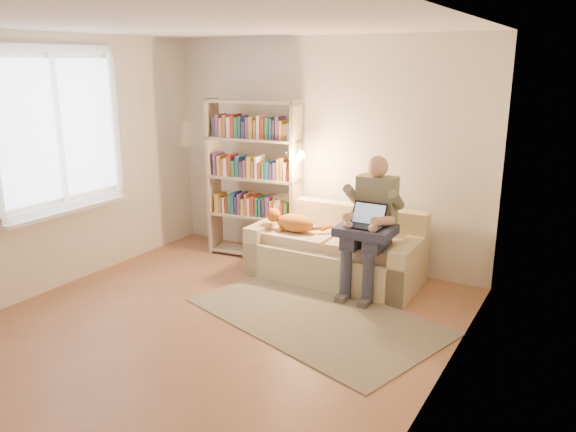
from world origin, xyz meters
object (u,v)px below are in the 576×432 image
Objects in this scene: person at (371,218)px; cat at (295,222)px; bookshelf at (254,172)px; sofa at (336,253)px; laptop at (366,220)px.

cat is at bearing 178.27° from person.
person is 0.92m from cat.
bookshelf is (-0.72, 0.28, 0.45)m from cat.
sofa is 5.21× the size of laptop.
cat is 0.35× the size of bookshelf.
sofa is at bearing -14.53° from bookshelf.
sofa reaches higher than cat.
sofa is 0.56m from cat.
laptop is 1.70m from bookshelf.
person is (0.45, -0.14, 0.50)m from sofa.
laptop is (-0.00, -0.13, 0.01)m from person.
bookshelf is at bearing 164.38° from laptop.
person reaches higher than sofa.
sofa is 1.41m from bookshelf.
sofa is 2.78× the size of cat.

